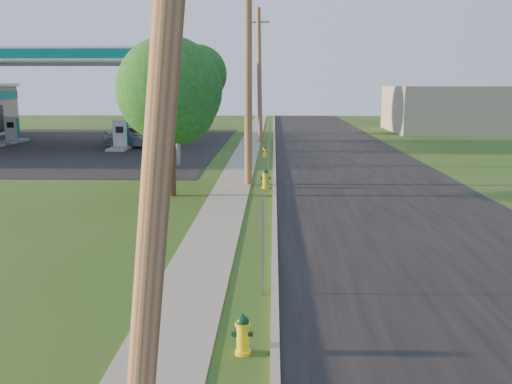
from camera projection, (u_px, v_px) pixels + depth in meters
road at (407, 226)px, 17.16m from camera, size 8.00×120.00×0.02m
curb at (275, 223)px, 17.27m from camera, size 0.15×120.00×0.15m
sidewalk at (217, 224)px, 17.34m from camera, size 1.50×120.00×0.03m
forecourt at (36, 145)px, 39.39m from camera, size 26.00×28.00×0.02m
utility_pole_near at (167, 24)px, 5.62m from camera, size 1.40×0.32×9.48m
utility_pole_mid at (248, 65)px, 23.26m from camera, size 1.40×0.32×9.80m
utility_pole_far at (259, 75)px, 40.97m from camera, size 1.40×0.32×9.50m
sign_post_near at (263, 247)px, 11.41m from camera, size 0.05×0.04×2.00m
sign_post_mid at (268, 165)px, 23.00m from camera, size 0.05×0.04×2.00m
sign_post_far at (270, 137)px, 34.98m from camera, size 0.05×0.04×2.00m
gas_canopy at (59, 58)px, 38.23m from camera, size 18.18×9.18×6.40m
fuel_pump_ne at (121, 138)px, 37.09m from camera, size 1.20×3.20×1.90m
fuel_pump_sw at (12, 133)px, 41.30m from camera, size 1.20×3.20×1.90m
fuel_pump_se at (136, 133)px, 41.02m from camera, size 1.20×3.20×1.90m
price_pylon at (176, 59)px, 28.69m from camera, size 0.34×2.04×6.85m
distant_building at (471, 109)px, 50.74m from camera, size 14.00×10.00×4.00m
tree_verge at (172, 94)px, 21.03m from camera, size 3.93×3.93×5.96m
tree_lot at (199, 76)px, 48.16m from camera, size 4.94×4.94×7.48m
hydrant_near at (243, 334)px, 8.99m from camera, size 0.35×0.31×0.67m
hydrant_mid at (265, 179)px, 23.30m from camera, size 0.43×0.38×0.82m
hydrant_far at (265, 152)px, 33.05m from camera, size 0.35×0.32×0.68m
car_silver at (136, 136)px, 38.21m from camera, size 4.81×3.32×1.52m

